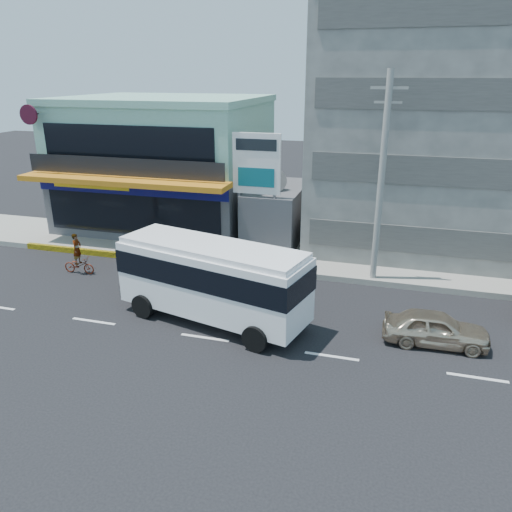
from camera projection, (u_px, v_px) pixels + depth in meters
The scene contains 11 objects.
ground at pixel (205, 338), 19.66m from camera, with size 120.00×120.00×0.00m, color black.
sidewalk at pixel (356, 263), 26.89m from camera, with size 70.00×5.00×0.30m, color gray.
shop_building at pixel (167, 166), 32.91m from camera, with size 12.40×11.70×8.00m.
concrete_building at pixel (463, 126), 28.18m from camera, with size 16.00×12.00×14.00m, color gray.
gap_structure at pixel (277, 216), 29.87m from camera, with size 3.00×6.00×3.50m, color #444549.
satellite_dish at pixel (274, 189), 28.34m from camera, with size 1.50×1.50×0.15m, color slate.
billboard at pixel (257, 171), 26.38m from camera, with size 2.60×0.18×6.90m.
utility_pole_near at pixel (381, 180), 23.00m from camera, with size 1.60×0.30×10.00m.
minibus at pixel (212, 276), 20.36m from camera, with size 8.46×4.46×3.38m.
sedan at pixel (436, 328), 19.00m from camera, with size 1.58×3.93×1.34m, color beige.
motorcycle_rider at pixel (79, 260), 25.74m from camera, with size 1.70×0.66×2.14m.
Camera 1 is at (6.70, -16.10, 9.84)m, focal length 35.00 mm.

